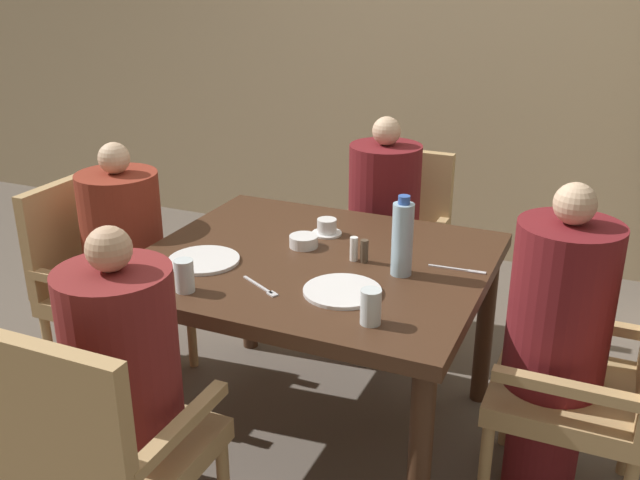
{
  "coord_description": "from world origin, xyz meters",
  "views": [
    {
      "loc": [
        0.95,
        -2.12,
        1.72
      ],
      "look_at": [
        0.0,
        0.05,
        0.78
      ],
      "focal_mm": 40.0,
      "sensor_mm": 36.0,
      "label": 1
    }
  ],
  "objects_px": {
    "chair_left_side": "(101,276)",
    "chair_near_corner": "(97,447)",
    "chair_far_side": "(392,238)",
    "chair_right_side": "(597,379)",
    "glass_tall_near": "(371,307)",
    "diner_in_left_chair": "(126,267)",
    "diner_in_far_chair": "(383,232)",
    "bowl_small": "(304,241)",
    "plate_main_left": "(342,291)",
    "plate_main_right": "(204,260)",
    "diner_in_right_chair": "(555,346)",
    "teacup_with_saucer": "(327,228)",
    "glass_tall_mid": "(184,276)",
    "diner_in_near_chair": "(126,399)",
    "water_bottle": "(402,238)"
  },
  "relations": [
    {
      "from": "diner_in_left_chair",
      "to": "diner_in_far_chair",
      "type": "xyz_separation_m",
      "value": [
        0.84,
        0.77,
        0.01
      ]
    },
    {
      "from": "chair_right_side",
      "to": "plate_main_right",
      "type": "bearing_deg",
      "value": -172.07
    },
    {
      "from": "diner_in_right_chair",
      "to": "bowl_small",
      "type": "relative_size",
      "value": 10.46
    },
    {
      "from": "diner_in_far_chair",
      "to": "water_bottle",
      "type": "xyz_separation_m",
      "value": [
        0.32,
        -0.78,
        0.3
      ]
    },
    {
      "from": "plate_main_right",
      "to": "diner_in_far_chair",
      "type": "bearing_deg",
      "value": 70.31
    },
    {
      "from": "water_bottle",
      "to": "glass_tall_near",
      "type": "distance_m",
      "value": 0.38
    },
    {
      "from": "chair_left_side",
      "to": "diner_in_left_chair",
      "type": "relative_size",
      "value": 0.82
    },
    {
      "from": "diner_in_right_chair",
      "to": "chair_right_side",
      "type": "bearing_deg",
      "value": 0.0
    },
    {
      "from": "plate_main_left",
      "to": "plate_main_right",
      "type": "height_order",
      "value": "same"
    },
    {
      "from": "diner_in_right_chair",
      "to": "diner_in_near_chair",
      "type": "relative_size",
      "value": 1.03
    },
    {
      "from": "chair_left_side",
      "to": "chair_near_corner",
      "type": "distance_m",
      "value": 1.17
    },
    {
      "from": "bowl_small",
      "to": "glass_tall_near",
      "type": "distance_m",
      "value": 0.63
    },
    {
      "from": "glass_tall_near",
      "to": "glass_tall_mid",
      "type": "distance_m",
      "value": 0.62
    },
    {
      "from": "diner_in_left_chair",
      "to": "chair_right_side",
      "type": "relative_size",
      "value": 1.21
    },
    {
      "from": "diner_in_right_chair",
      "to": "glass_tall_near",
      "type": "xyz_separation_m",
      "value": [
        -0.5,
        -0.38,
        0.21
      ]
    },
    {
      "from": "chair_near_corner",
      "to": "bowl_small",
      "type": "distance_m",
      "value": 1.04
    },
    {
      "from": "chair_far_side",
      "to": "bowl_small",
      "type": "height_order",
      "value": "chair_far_side"
    },
    {
      "from": "plate_main_left",
      "to": "water_bottle",
      "type": "bearing_deg",
      "value": 59.48
    },
    {
      "from": "plate_main_left",
      "to": "bowl_small",
      "type": "xyz_separation_m",
      "value": [
        -0.28,
        0.3,
        0.02
      ]
    },
    {
      "from": "chair_right_side",
      "to": "teacup_with_saucer",
      "type": "xyz_separation_m",
      "value": [
        -1.03,
        0.23,
        0.27
      ]
    },
    {
      "from": "chair_left_side",
      "to": "chair_far_side",
      "type": "relative_size",
      "value": 1.0
    },
    {
      "from": "diner_in_far_chair",
      "to": "plate_main_left",
      "type": "height_order",
      "value": "diner_in_far_chair"
    },
    {
      "from": "chair_far_side",
      "to": "chair_near_corner",
      "type": "xyz_separation_m",
      "value": [
        -0.24,
        -1.81,
        0.0
      ]
    },
    {
      "from": "bowl_small",
      "to": "chair_left_side",
      "type": "bearing_deg",
      "value": -174.68
    },
    {
      "from": "chair_left_side",
      "to": "plate_main_right",
      "type": "xyz_separation_m",
      "value": [
        0.64,
        -0.18,
        0.25
      ]
    },
    {
      "from": "diner_in_far_chair",
      "to": "chair_near_corner",
      "type": "xyz_separation_m",
      "value": [
        -0.24,
        -1.68,
        -0.08
      ]
    },
    {
      "from": "diner_in_right_chair",
      "to": "teacup_with_saucer",
      "type": "bearing_deg",
      "value": 165.32
    },
    {
      "from": "teacup_with_saucer",
      "to": "bowl_small",
      "type": "relative_size",
      "value": 1.09
    },
    {
      "from": "chair_left_side",
      "to": "diner_in_right_chair",
      "type": "xyz_separation_m",
      "value": [
        1.82,
        0.0,
        0.09
      ]
    },
    {
      "from": "chair_near_corner",
      "to": "glass_tall_mid",
      "type": "distance_m",
      "value": 0.58
    },
    {
      "from": "water_bottle",
      "to": "glass_tall_mid",
      "type": "bearing_deg",
      "value": -145.67
    },
    {
      "from": "chair_near_corner",
      "to": "plate_main_left",
      "type": "bearing_deg",
      "value": 57.39
    },
    {
      "from": "diner_in_right_chair",
      "to": "glass_tall_near",
      "type": "relative_size",
      "value": 10.4
    },
    {
      "from": "plate_main_right",
      "to": "water_bottle",
      "type": "bearing_deg",
      "value": 14.98
    },
    {
      "from": "chair_left_side",
      "to": "chair_right_side",
      "type": "bearing_deg",
      "value": 0.0
    },
    {
      "from": "glass_tall_near",
      "to": "glass_tall_mid",
      "type": "xyz_separation_m",
      "value": [
        -0.62,
        -0.03,
        0.0
      ]
    },
    {
      "from": "chair_far_side",
      "to": "glass_tall_near",
      "type": "height_order",
      "value": "chair_far_side"
    },
    {
      "from": "chair_right_side",
      "to": "bowl_small",
      "type": "distance_m",
      "value": 1.1
    },
    {
      "from": "chair_far_side",
      "to": "chair_right_side",
      "type": "bearing_deg",
      "value": -42.76
    },
    {
      "from": "bowl_small",
      "to": "diner_in_left_chair",
      "type": "bearing_deg",
      "value": -173.73
    },
    {
      "from": "bowl_small",
      "to": "glass_tall_near",
      "type": "relative_size",
      "value": 0.99
    },
    {
      "from": "bowl_small",
      "to": "glass_tall_near",
      "type": "xyz_separation_m",
      "value": [
        0.43,
        -0.46,
        0.03
      ]
    },
    {
      "from": "diner_in_far_chair",
      "to": "chair_near_corner",
      "type": "relative_size",
      "value": 1.24
    },
    {
      "from": "diner_in_near_chair",
      "to": "glass_tall_near",
      "type": "bearing_deg",
      "value": 33.75
    },
    {
      "from": "chair_far_side",
      "to": "diner_in_right_chair",
      "type": "distance_m",
      "value": 1.24
    },
    {
      "from": "chair_right_side",
      "to": "plate_main_left",
      "type": "xyz_separation_m",
      "value": [
        -0.78,
        -0.22,
        0.25
      ]
    },
    {
      "from": "chair_left_side",
      "to": "glass_tall_near",
      "type": "xyz_separation_m",
      "value": [
        1.33,
        -0.38,
        0.3
      ]
    },
    {
      "from": "plate_main_right",
      "to": "chair_near_corner",
      "type": "bearing_deg",
      "value": -82.12
    },
    {
      "from": "diner_in_left_chair",
      "to": "bowl_small",
      "type": "xyz_separation_m",
      "value": [
        0.76,
        0.08,
        0.2
      ]
    },
    {
      "from": "chair_right_side",
      "to": "plate_main_right",
      "type": "relative_size",
      "value": 3.49
    }
  ]
}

